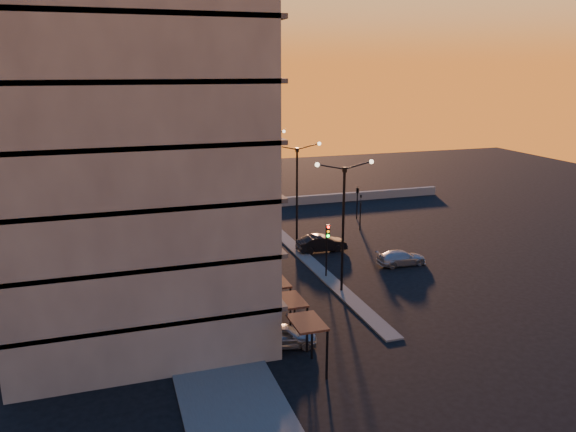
{
  "coord_description": "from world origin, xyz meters",
  "views": [
    {
      "loc": [
        -15.32,
        -34.68,
        15.63
      ],
      "look_at": [
        -1.79,
        6.97,
        4.03
      ],
      "focal_mm": 35.0,
      "sensor_mm": 36.0,
      "label": 1
    }
  ],
  "objects_px": {
    "streetlamp_mid": "(297,188)",
    "car_wagon": "(402,258)",
    "car_hatchback": "(283,336)",
    "car_sedan": "(322,243)",
    "traffic_light_main": "(327,242)"
  },
  "relations": [
    {
      "from": "streetlamp_mid",
      "to": "car_wagon",
      "type": "xyz_separation_m",
      "value": [
        6.92,
        -6.28,
        -4.99
      ]
    },
    {
      "from": "car_hatchback",
      "to": "car_wagon",
      "type": "relative_size",
      "value": 0.96
    },
    {
      "from": "traffic_light_main",
      "to": "car_wagon",
      "type": "bearing_deg",
      "value": 7.02
    },
    {
      "from": "streetlamp_mid",
      "to": "car_hatchback",
      "type": "bearing_deg",
      "value": -111.45
    },
    {
      "from": "streetlamp_mid",
      "to": "car_wagon",
      "type": "height_order",
      "value": "streetlamp_mid"
    },
    {
      "from": "traffic_light_main",
      "to": "car_hatchback",
      "type": "bearing_deg",
      "value": -124.62
    },
    {
      "from": "streetlamp_mid",
      "to": "car_wagon",
      "type": "relative_size",
      "value": 2.3
    },
    {
      "from": "car_sedan",
      "to": "car_wagon",
      "type": "distance_m",
      "value": 7.25
    },
    {
      "from": "car_hatchback",
      "to": "car_wagon",
      "type": "height_order",
      "value": "car_hatchback"
    },
    {
      "from": "streetlamp_mid",
      "to": "car_sedan",
      "type": "relative_size",
      "value": 2.17
    },
    {
      "from": "streetlamp_mid",
      "to": "traffic_light_main",
      "type": "xyz_separation_m",
      "value": [
        0.0,
        -7.13,
        -2.7
      ]
    },
    {
      "from": "streetlamp_mid",
      "to": "car_sedan",
      "type": "distance_m",
      "value": 5.35
    },
    {
      "from": "streetlamp_mid",
      "to": "car_hatchback",
      "type": "xyz_separation_m",
      "value": [
        -6.5,
        -16.55,
        -4.92
      ]
    },
    {
      "from": "car_hatchback",
      "to": "car_sedan",
      "type": "bearing_deg",
      "value": -16.36
    },
    {
      "from": "traffic_light_main",
      "to": "car_hatchback",
      "type": "relative_size",
      "value": 1.07
    }
  ]
}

